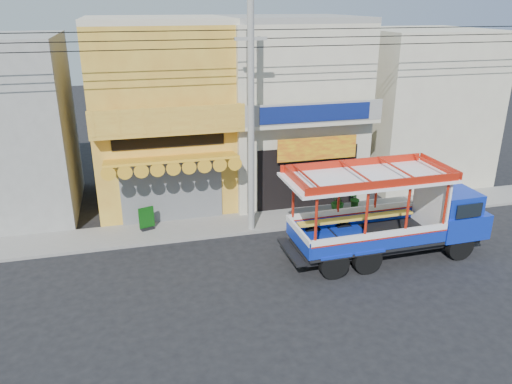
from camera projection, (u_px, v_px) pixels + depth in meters
ground at (301, 266)px, 17.79m from camera, size 90.00×90.00×0.00m
sidewalk at (270, 220)px, 21.38m from camera, size 30.00×2.00×0.12m
shophouse_left at (162, 113)px, 22.58m from camera, size 6.00×7.50×8.24m
shophouse_right at (288, 107)px, 23.99m from camera, size 6.00×6.75×8.24m
party_pilaster at (242, 127)px, 20.51m from camera, size 0.35×0.30×8.00m
filler_building_right at (416, 106)px, 25.77m from camera, size 6.00×6.00×7.60m
utility_pole at (255, 110)px, 18.77m from camera, size 28.00×0.26×9.00m
songthaew_truck at (400, 213)px, 18.11m from camera, size 7.49×2.66×3.47m
green_sign at (147, 220)px, 20.27m from camera, size 0.62×0.43×0.97m
potted_plant_b at (354, 198)px, 22.38m from camera, size 0.65×0.67×0.94m
potted_plant_c at (338, 201)px, 21.93m from camera, size 0.67×0.67×1.01m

